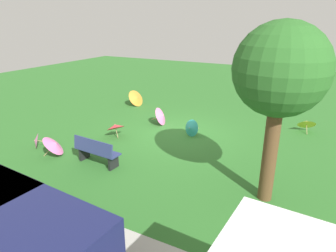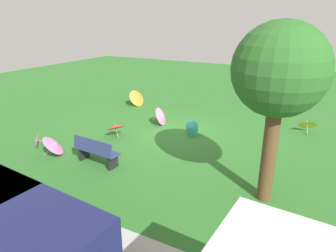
# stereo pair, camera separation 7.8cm
# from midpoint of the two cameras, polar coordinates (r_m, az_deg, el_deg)

# --- Properties ---
(ground) EXTENTS (40.00, 40.00, 0.00)m
(ground) POSITION_cam_midpoint_polar(r_m,az_deg,el_deg) (12.18, 2.26, -1.43)
(ground) COLOR #2D6B28
(park_bench) EXTENTS (1.63, 0.59, 0.90)m
(park_bench) POSITION_cam_midpoint_polar(r_m,az_deg,el_deg) (9.75, -13.51, -4.71)
(park_bench) COLOR navy
(park_bench) RESTS_ON ground
(shade_tree) EXTENTS (2.19, 2.19, 4.46)m
(shade_tree) POSITION_cam_midpoint_polar(r_m,az_deg,el_deg) (7.22, 20.98, 9.59)
(shade_tree) COLOR brown
(shade_tree) RESTS_ON ground
(parasol_pink_0) EXTENTS (0.81, 0.88, 0.81)m
(parasol_pink_0) POSITION_cam_midpoint_polar(r_m,az_deg,el_deg) (13.07, -0.95, 1.96)
(parasol_pink_0) COLOR tan
(parasol_pink_0) RESTS_ON ground
(parasol_pink_1) EXTENTS (1.04, 1.08, 0.77)m
(parasol_pink_1) POSITION_cam_midpoint_polar(r_m,az_deg,el_deg) (10.80, -20.83, -3.28)
(parasol_pink_1) COLOR tan
(parasol_pink_1) RESTS_ON ground
(parasol_orange_0) EXTENTS (0.87, 1.01, 0.86)m
(parasol_orange_0) POSITION_cam_midpoint_polar(r_m,az_deg,el_deg) (16.11, -5.81, 5.44)
(parasol_orange_0) COLOR tan
(parasol_orange_0) RESTS_ON ground
(parasol_red_0) EXTENTS (0.97, 0.97, 0.66)m
(parasol_red_0) POSITION_cam_midpoint_polar(r_m,az_deg,el_deg) (11.88, -9.91, -0.05)
(parasol_red_0) COLOR tan
(parasol_red_0) RESTS_ON ground
(parasol_pink_2) EXTENTS (0.58, 0.55, 0.57)m
(parasol_pink_2) POSITION_cam_midpoint_polar(r_m,az_deg,el_deg) (11.77, -23.90, -2.52)
(parasol_pink_2) COLOR tan
(parasol_pink_2) RESTS_ON ground
(parasol_yellow_0) EXTENTS (0.87, 0.83, 0.68)m
(parasol_yellow_0) POSITION_cam_midpoint_polar(r_m,az_deg,el_deg) (13.49, 25.39, 0.49)
(parasol_yellow_0) COLOR tan
(parasol_yellow_0) RESTS_ON ground
(parasol_teal_1) EXTENTS (0.75, 0.71, 0.70)m
(parasol_teal_1) POSITION_cam_midpoint_polar(r_m,az_deg,el_deg) (11.80, 4.58, -0.40)
(parasol_teal_1) COLOR tan
(parasol_teal_1) RESTS_ON ground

